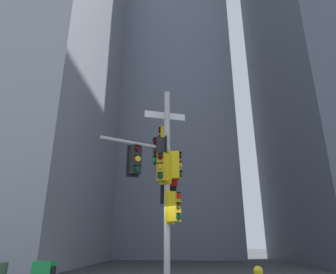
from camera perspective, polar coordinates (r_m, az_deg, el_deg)
building_tower_left at (r=31.83m, az=-26.86°, el=18.30°), size 17.81×17.81×39.67m
building_mid_block at (r=39.45m, az=-1.90°, el=13.08°), size 15.83×15.83×45.38m
signal_pole_assembly at (r=11.07m, az=-1.04°, el=-5.56°), size 2.87×3.86×7.01m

